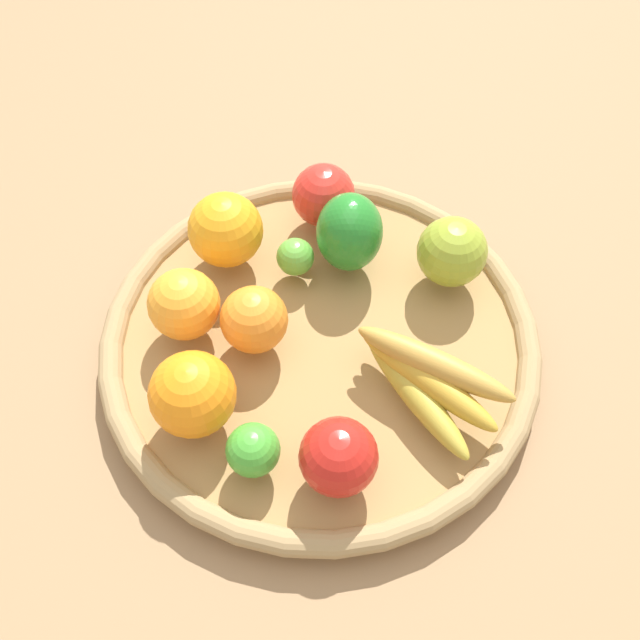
{
  "coord_description": "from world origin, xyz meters",
  "views": [
    {
      "loc": [
        -0.28,
        0.32,
        0.67
      ],
      "look_at": [
        0.0,
        0.0,
        0.06
      ],
      "focal_mm": 39.94,
      "sensor_mm": 36.0,
      "label": 1
    }
  ],
  "objects": [
    {
      "name": "apple_2",
      "position": [
        -0.12,
        0.11,
        0.08
      ],
      "size": [
        0.1,
        0.1,
        0.07
      ],
      "primitive_type": "sphere",
      "rotation": [
        0.0,
        0.0,
        0.96
      ],
      "color": "red",
      "rests_on": "basket"
    },
    {
      "name": "ground_plane",
      "position": [
        0.0,
        0.0,
        0.0
      ],
      "size": [
        2.4,
        2.4,
        0.0
      ],
      "primitive_type": "plane",
      "color": "#93714D",
      "rests_on": "ground"
    },
    {
      "name": "banana_bunch",
      "position": [
        -0.13,
        -0.01,
        0.07
      ],
      "size": [
        0.17,
        0.09,
        0.05
      ],
      "color": "#AC9832",
      "rests_on": "basket"
    },
    {
      "name": "apple_0",
      "position": [
        0.11,
        -0.12,
        0.08
      ],
      "size": [
        0.08,
        0.08,
        0.07
      ],
      "primitive_type": "sphere",
      "rotation": [
        0.0,
        0.0,
        6.17
      ],
      "color": "red",
      "rests_on": "basket"
    },
    {
      "name": "lime_0",
      "position": [
        -0.05,
        0.15,
        0.07
      ],
      "size": [
        0.07,
        0.07,
        0.05
      ],
      "primitive_type": "sphere",
      "rotation": [
        0.0,
        0.0,
        3.7
      ],
      "color": "green",
      "rests_on": "basket"
    },
    {
      "name": "apple_1",
      "position": [
        -0.06,
        -0.15,
        0.08
      ],
      "size": [
        0.11,
        0.11,
        0.08
      ],
      "primitive_type": "sphere",
      "rotation": [
        0.0,
        0.0,
        3.93
      ],
      "color": "#8EA22D",
      "rests_on": "basket"
    },
    {
      "name": "bell_pepper",
      "position": [
        0.04,
        -0.1,
        0.09
      ],
      "size": [
        0.11,
        0.11,
        0.09
      ],
      "primitive_type": "ellipsoid",
      "rotation": [
        0.0,
        0.0,
        5.43
      ],
      "color": "#227A26",
      "rests_on": "basket"
    },
    {
      "name": "orange_3",
      "position": [
        0.15,
        -0.01,
        0.08
      ],
      "size": [
        0.1,
        0.1,
        0.08
      ],
      "primitive_type": "sphere",
      "rotation": [
        0.0,
        0.0,
        0.16
      ],
      "color": "orange",
      "rests_on": "basket"
    },
    {
      "name": "orange_0",
      "position": [
        0.11,
        0.09,
        0.08
      ],
      "size": [
        0.1,
        0.1,
        0.07
      ],
      "primitive_type": "sphere",
      "rotation": [
        0.0,
        0.0,
        1.13
      ],
      "color": "orange",
      "rests_on": "basket"
    },
    {
      "name": "lime_1",
      "position": [
        0.08,
        -0.04,
        0.06
      ],
      "size": [
        0.04,
        0.04,
        0.04
      ],
      "primitive_type": "sphere",
      "rotation": [
        0.0,
        0.0,
        1.6
      ],
      "color": "#5BAA3A",
      "rests_on": "basket"
    },
    {
      "name": "orange_2",
      "position": [
        0.02,
        0.15,
        0.08
      ],
      "size": [
        0.09,
        0.09,
        0.08
      ],
      "primitive_type": "sphere",
      "rotation": [
        0.0,
        0.0,
        4.57
      ],
      "color": "orange",
      "rests_on": "basket"
    },
    {
      "name": "orange_1",
      "position": [
        0.04,
        0.05,
        0.07
      ],
      "size": [
        0.09,
        0.09,
        0.07
      ],
      "primitive_type": "sphere",
      "rotation": [
        0.0,
        0.0,
        1.23
      ],
      "color": "orange",
      "rests_on": "basket"
    },
    {
      "name": "basket",
      "position": [
        0.0,
        0.0,
        0.02
      ],
      "size": [
        0.47,
        0.47,
        0.04
      ],
      "color": "#A07A48",
      "rests_on": "ground_plane"
    }
  ]
}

